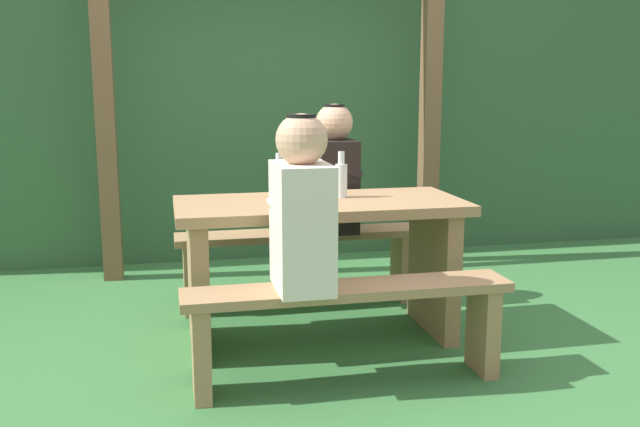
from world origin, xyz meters
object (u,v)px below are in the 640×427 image
bench_near (348,313)px  bottle_left (279,181)px  person_white_shirt (302,210)px  picnic_table (320,245)px  bench_far (299,252)px  bottle_right (341,179)px  person_black_coat (334,173)px  drinking_glass (297,191)px

bench_near → bottle_left: 0.80m
bench_near → person_white_shirt: bearing=179.0°
picnic_table → bench_far: bearing=90.0°
bench_near → bottle_right: bearing=78.8°
picnic_table → bottle_right: bearing=30.0°
bench_far → person_black_coat: (0.20, -0.00, 0.45)m
person_black_coat → drinking_glass: size_ratio=9.26×
picnic_table → bottle_left: bearing=168.6°
person_white_shirt → drinking_glass: bearing=81.1°
bench_near → bottle_right: 0.81m
person_white_shirt → bottle_left: (0.00, 0.59, 0.04)m
bench_far → person_white_shirt: 1.22m
person_black_coat → drinking_glass: person_black_coat is taller
picnic_table → person_white_shirt: bearing=-109.7°
bottle_right → picnic_table: bearing=-150.0°
bench_near → person_white_shirt: (-0.20, 0.00, 0.45)m
bench_near → drinking_glass: (-0.10, 0.64, 0.43)m
bench_near → drinking_glass: size_ratio=18.02×
person_black_coat → bottle_left: person_black_coat is taller
picnic_table → bottle_left: 0.38m
bench_far → bottle_right: bottle_right is taller
bottle_left → bottle_right: bottle_left is taller
person_white_shirt → person_black_coat: same height
drinking_glass → bottle_left: size_ratio=0.33×
person_white_shirt → person_black_coat: bearing=70.0°
picnic_table → person_white_shirt: size_ratio=1.95×
bottle_left → bottle_right: 0.32m
bench_near → person_black_coat: person_black_coat is taller
person_white_shirt → bottle_right: bearing=62.7°
bench_near → drinking_glass: drinking_glass is taller
picnic_table → bottle_left: bottle_left is taller
bottle_left → bench_near: bearing=-71.9°
bench_far → bottle_left: (-0.19, -0.52, 0.49)m
bench_far → bottle_left: bearing=-110.7°
bench_near → person_white_shirt: person_white_shirt is taller
bench_near → bench_far: same height
bottle_right → drinking_glass: bearing=176.6°
person_black_coat → drinking_glass: bearing=-122.9°
picnic_table → bench_far: (0.00, 0.56, -0.17)m
picnic_table → bench_near: size_ratio=1.00×
bench_far → bottle_right: (0.12, -0.48, 0.49)m
bench_far → bottle_left: size_ratio=5.98×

